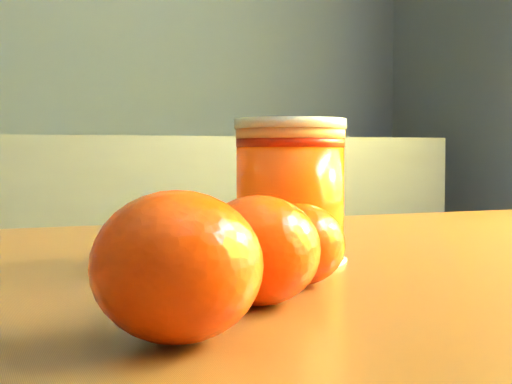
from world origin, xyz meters
name	(u,v)px	position (x,y,z in m)	size (l,w,h in m)	color
juice_glass	(290,192)	(0.84, 0.17, 0.83)	(0.08, 0.08, 0.10)	#FF4105
orange_front	(259,250)	(0.77, 0.03, 0.81)	(0.07, 0.07, 0.06)	#FF3905
orange_back	(299,244)	(0.81, 0.08, 0.81)	(0.06, 0.06, 0.05)	#FF3905
orange_extra	(177,266)	(0.72, -0.03, 0.81)	(0.07, 0.07, 0.06)	#FF3905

